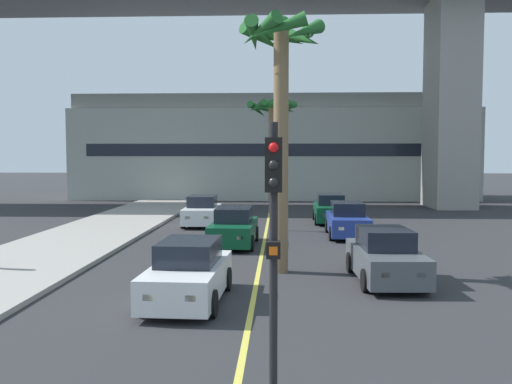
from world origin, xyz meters
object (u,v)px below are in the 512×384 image
car_queue_fifth (188,274)px  car_queue_front (234,228)px  car_queue_sixth (347,221)px  car_queue_fourth (385,257)px  traffic_light_median_near (274,227)px  traffic_light_median_far (275,175)px  car_queue_third (202,212)px  car_queue_second (330,209)px  palm_tree_near_median (272,120)px  palm_tree_mid_median (281,78)px

car_queue_fifth → car_queue_front: bearing=87.3°
car_queue_sixth → car_queue_fourth: bearing=-89.8°
car_queue_fifth → traffic_light_median_near: bearing=-69.7°
car_queue_front → traffic_light_median_far: size_ratio=0.99×
car_queue_front → car_queue_sixth: 5.68m
car_queue_third → car_queue_fifth: (1.80, -15.25, 0.00)m
car_queue_sixth → traffic_light_median_far: traffic_light_median_far is taller
car_queue_second → traffic_light_median_far: size_ratio=0.98×
car_queue_front → palm_tree_near_median: (1.35, 12.94, 5.19)m
car_queue_third → palm_tree_near_median: palm_tree_near_median is taller
car_queue_sixth → traffic_light_median_far: 4.28m
car_queue_front → car_queue_third: same height
traffic_light_median_far → palm_tree_mid_median: bearing=-88.4°
car_queue_front → palm_tree_near_median: size_ratio=0.57×
car_queue_front → traffic_light_median_near: (1.81, -14.79, 1.99)m
car_queue_third → car_queue_fifth: size_ratio=0.99×
car_queue_front → palm_tree_mid_median: size_ratio=0.52×
car_queue_third → car_queue_fourth: bearing=-60.4°
car_queue_fourth → palm_tree_mid_median: (-3.09, 1.14, 5.40)m
car_queue_second → car_queue_sixth: same height
car_queue_sixth → palm_tree_near_median: size_ratio=0.57×
car_queue_front → traffic_light_median_near: traffic_light_median_near is taller
car_queue_fifth → car_queue_sixth: (5.39, 11.50, 0.00)m
car_queue_fifth → palm_tree_near_median: palm_tree_near_median is taller
car_queue_third → traffic_light_median_near: 21.76m
traffic_light_median_near → palm_tree_near_median: (-0.46, 27.73, 3.20)m
car_queue_sixth → traffic_light_median_near: 17.93m
car_queue_second → traffic_light_median_near: (-2.85, -22.76, 1.99)m
traffic_light_median_far → palm_tree_mid_median: 10.23m
car_queue_fourth → car_queue_third: bearing=119.6°
car_queue_second → car_queue_fifth: (-5.08, -16.73, 0.00)m
palm_tree_mid_median → traffic_light_median_far: bearing=91.6°
traffic_light_median_near → palm_tree_near_median: bearing=90.9°
traffic_light_median_far → car_queue_second: bearing=48.6°
car_queue_front → traffic_light_median_far: 5.23m
car_queue_sixth → traffic_light_median_far: (-3.32, 1.81, 1.99)m
palm_tree_mid_median → car_queue_fourth: bearing=-20.3°
car_queue_third → car_queue_sixth: same height
car_queue_front → car_queue_sixth: bearing=28.9°
traffic_light_median_far → traffic_light_median_near: bearing=-89.5°
car_queue_second → car_queue_fourth: same height
car_queue_fourth → car_queue_fifth: size_ratio=1.00×
car_queue_third → car_queue_sixth: size_ratio=1.00×
car_queue_third → car_queue_fifth: 15.36m
car_queue_second → palm_tree_mid_median: bearing=-101.8°
traffic_light_median_near → traffic_light_median_far: bearing=90.5°
car_queue_front → car_queue_fifth: bearing=-92.7°
car_queue_third → palm_tree_mid_median: (4.14, -11.59, 5.40)m
car_queue_second → car_queue_third: (-6.88, -1.48, 0.00)m
car_queue_third → palm_tree_mid_median: bearing=-70.3°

